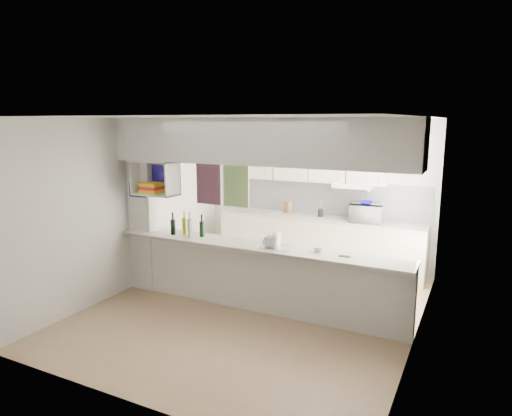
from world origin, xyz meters
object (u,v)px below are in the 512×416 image
Objects in this scene: dish_rack at (277,241)px; bowl at (366,203)px; microwave at (366,213)px; wine_bottles at (187,227)px.

bowl is at bearing 62.72° from dish_rack.
dish_rack is (-0.67, -2.08, -0.06)m from microwave.
bowl is 2.19m from dish_rack.
wine_bottles is at bearing 170.80° from dish_rack.
wine_bottles is at bearing 37.16° from microwave.
microwave is at bearing 91.49° from bowl.
microwave is 2.19m from dish_rack.
dish_rack is at bearing 64.38° from microwave.
wine_bottles is (-1.42, -0.00, 0.04)m from dish_rack.
dish_rack is at bearing -108.03° from bowl.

